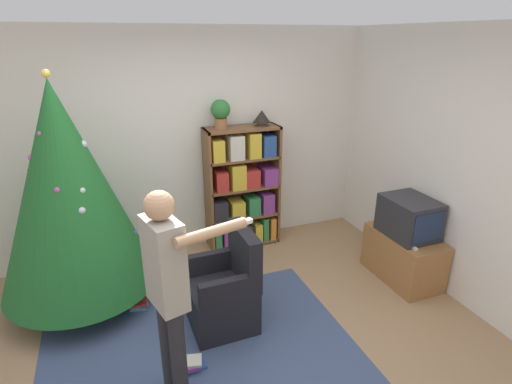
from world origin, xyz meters
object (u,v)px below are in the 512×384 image
object	(u,v)px
television	(409,217)
christmas_tree	(67,190)
armchair	(225,293)
table_lamp	(262,117)
standing_person	(168,285)
potted_plant	(221,112)
bookshelf	(243,188)

from	to	relation	value
television	christmas_tree	bearing A→B (deg)	166.14
armchair	table_lamp	xyz separation A→B (m)	(0.90, 1.40, 1.28)
standing_person	potted_plant	xyz separation A→B (m)	(0.98, 2.05, 0.73)
armchair	table_lamp	bearing A→B (deg)	146.37
standing_person	potted_plant	distance (m)	2.38
television	standing_person	bearing A→B (deg)	-165.39
potted_plant	christmas_tree	bearing A→B (deg)	-160.18
armchair	potted_plant	xyz separation A→B (m)	(0.41, 1.40, 1.37)
standing_person	potted_plant	world-z (taller)	potted_plant
table_lamp	bookshelf	bearing A→B (deg)	-177.94
armchair	potted_plant	bearing A→B (deg)	162.98
potted_plant	bookshelf	bearing A→B (deg)	-2.09
bookshelf	christmas_tree	world-z (taller)	christmas_tree
christmas_tree	television	bearing A→B (deg)	-13.86
bookshelf	table_lamp	distance (m)	0.88
standing_person	bookshelf	bearing A→B (deg)	134.37
bookshelf	table_lamp	xyz separation A→B (m)	(0.25, 0.01, 0.85)
christmas_tree	table_lamp	xyz separation A→B (m)	(2.11, 0.58, 0.41)
standing_person	television	bearing A→B (deg)	89.95
television	bookshelf	bearing A→B (deg)	134.69
television	standing_person	xyz separation A→B (m)	(-2.57, -0.67, 0.23)
television	standing_person	size ratio (longest dim) A/B	0.34
armchair	bookshelf	bearing A→B (deg)	154.03
standing_person	christmas_tree	bearing A→B (deg)	-171.05
armchair	standing_person	distance (m)	1.07
television	armchair	bearing A→B (deg)	-179.30
bookshelf	standing_person	distance (m)	2.38
christmas_tree	bookshelf	bearing A→B (deg)	17.11
television	christmas_tree	xyz separation A→B (m)	(-3.21, 0.79, 0.46)
television	table_lamp	distance (m)	1.97
bookshelf	potted_plant	world-z (taller)	potted_plant
christmas_tree	armchair	bearing A→B (deg)	-34.08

